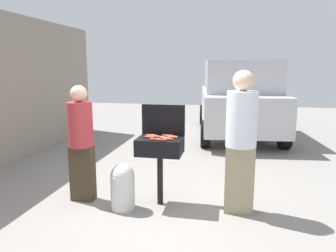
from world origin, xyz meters
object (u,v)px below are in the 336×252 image
at_px(hot_dog_1, 149,137).
at_px(propane_tank, 123,186).
at_px(bbq_grill, 160,148).
at_px(hot_dog_6, 166,138).
at_px(hot_dog_10, 170,136).
at_px(hot_dog_12, 151,136).
at_px(hot_dog_7, 154,136).
at_px(hot_dog_4, 173,137).
at_px(hot_dog_5, 160,137).
at_px(person_left, 81,139).
at_px(hot_dog_9, 165,138).
at_px(hot_dog_8, 155,139).
at_px(hot_dog_3, 167,135).
at_px(hot_dog_11, 161,140).
at_px(parked_minivan, 238,98).
at_px(hot_dog_2, 173,137).
at_px(hot_dog_13, 168,139).
at_px(hot_dog_0, 151,135).
at_px(person_right, 241,137).

relative_size(hot_dog_1, propane_tank, 0.21).
xyz_separation_m(bbq_grill, hot_dog_6, (0.09, -0.02, 0.16)).
relative_size(hot_dog_1, hot_dog_10, 1.00).
bearing_deg(hot_dog_1, hot_dog_12, 69.12).
bearing_deg(hot_dog_7, hot_dog_4, -2.91).
bearing_deg(hot_dog_5, person_left, -176.04).
distance_m(hot_dog_12, person_left, 0.98).
bearing_deg(hot_dog_4, hot_dog_9, -127.12).
bearing_deg(propane_tank, bbq_grill, 28.87).
xyz_separation_m(hot_dog_8, hot_dog_10, (0.16, 0.21, 0.00)).
bearing_deg(hot_dog_3, hot_dog_9, -89.64).
relative_size(hot_dog_11, parked_minivan, 0.03).
xyz_separation_m(bbq_grill, hot_dog_9, (0.08, -0.07, 0.16)).
bearing_deg(hot_dog_1, hot_dog_4, 13.61).
distance_m(hot_dog_7, parked_minivan, 4.99).
xyz_separation_m(hot_dog_2, hot_dog_10, (-0.05, 0.07, 0.00)).
bearing_deg(hot_dog_2, hot_dog_13, -110.75).
bearing_deg(bbq_grill, hot_dog_2, 3.41).
bearing_deg(hot_dog_5, hot_dog_4, 11.99).
relative_size(hot_dog_2, hot_dog_12, 1.00).
bearing_deg(propane_tank, hot_dog_0, 48.83).
bearing_deg(parked_minivan, hot_dog_8, 71.40).
height_order(hot_dog_8, hot_dog_12, same).
xyz_separation_m(hot_dog_13, person_left, (-1.23, 0.03, -0.06)).
height_order(hot_dog_10, person_right, person_right).
height_order(hot_dog_2, person_left, person_left).
distance_m(hot_dog_9, hot_dog_11, 0.10).
distance_m(hot_dog_11, hot_dog_13, 0.10).
bearing_deg(bbq_grill, hot_dog_4, 14.75).
distance_m(hot_dog_6, parked_minivan, 5.02).
bearing_deg(hot_dog_1, hot_dog_6, 2.06).
relative_size(hot_dog_2, hot_dog_13, 1.00).
bearing_deg(hot_dog_7, hot_dog_9, -35.11).
bearing_deg(hot_dog_3, hot_dog_10, -36.66).
xyz_separation_m(hot_dog_6, hot_dog_10, (0.04, 0.10, 0.00)).
bearing_deg(hot_dog_12, person_left, -175.67).
bearing_deg(hot_dog_2, hot_dog_4, 109.69).
height_order(hot_dog_0, hot_dog_9, same).
bearing_deg(bbq_grill, hot_dog_7, 150.86).
bearing_deg(hot_dog_2, person_left, -176.49).
bearing_deg(hot_dog_13, hot_dog_4, 78.14).
xyz_separation_m(hot_dog_1, hot_dog_4, (0.30, 0.07, 0.00)).
bearing_deg(hot_dog_8, hot_dog_4, 41.20).
height_order(hot_dog_8, person_left, person_left).
distance_m(hot_dog_6, hot_dog_10, 0.11).
distance_m(hot_dog_6, hot_dog_13, 0.09).
xyz_separation_m(hot_dog_0, propane_tank, (-0.30, -0.34, -0.62)).
height_order(bbq_grill, hot_dog_12, hot_dog_12).
bearing_deg(hot_dog_4, propane_tank, -154.60).
relative_size(bbq_grill, hot_dog_8, 7.14).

